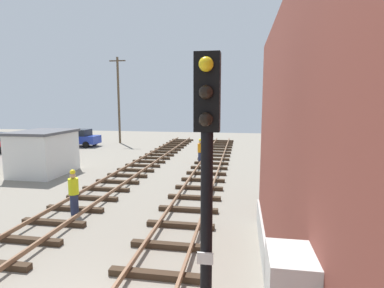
{
  "coord_description": "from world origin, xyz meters",
  "views": [
    {
      "loc": [
        3.29,
        -4.59,
        4.55
      ],
      "look_at": [
        0.46,
        12.55,
        2.11
      ],
      "focal_mm": 28.17,
      "sensor_mm": 36.0,
      "label": 1
    }
  ],
  "objects_px": {
    "parked_car_blue": "(78,138)",
    "track_worker_foreground": "(200,151)",
    "signal_mast": "(207,189)",
    "control_hut": "(44,152)",
    "utility_pole_far": "(119,99)",
    "parked_car_black": "(25,142)",
    "track_worker_distant": "(74,192)"
  },
  "relations": [
    {
      "from": "control_hut",
      "to": "track_worker_distant",
      "type": "distance_m",
      "value": 8.35
    },
    {
      "from": "parked_car_blue",
      "to": "utility_pole_far",
      "type": "relative_size",
      "value": 0.45
    },
    {
      "from": "parked_car_blue",
      "to": "parked_car_black",
      "type": "xyz_separation_m",
      "value": [
        -2.99,
        -3.94,
        0.0
      ]
    },
    {
      "from": "control_hut",
      "to": "parked_car_black",
      "type": "relative_size",
      "value": 0.9
    },
    {
      "from": "parked_car_black",
      "to": "track_worker_foreground",
      "type": "relative_size",
      "value": 2.25
    },
    {
      "from": "parked_car_blue",
      "to": "utility_pole_far",
      "type": "bearing_deg",
      "value": 44.12
    },
    {
      "from": "control_hut",
      "to": "parked_car_black",
      "type": "bearing_deg",
      "value": 133.87
    },
    {
      "from": "signal_mast",
      "to": "parked_car_black",
      "type": "distance_m",
      "value": 27.89
    },
    {
      "from": "parked_car_blue",
      "to": "track_worker_foreground",
      "type": "xyz_separation_m",
      "value": [
        13.58,
        -6.65,
        0.03
      ]
    },
    {
      "from": "control_hut",
      "to": "parked_car_blue",
      "type": "distance_m",
      "value": 12.24
    },
    {
      "from": "signal_mast",
      "to": "control_hut",
      "type": "bearing_deg",
      "value": 132.94
    },
    {
      "from": "track_worker_distant",
      "to": "utility_pole_far",
      "type": "bearing_deg",
      "value": 107.97
    },
    {
      "from": "track_worker_distant",
      "to": "parked_car_black",
      "type": "bearing_deg",
      "value": 133.4
    },
    {
      "from": "parked_car_blue",
      "to": "parked_car_black",
      "type": "bearing_deg",
      "value": -127.17
    },
    {
      "from": "parked_car_black",
      "to": "signal_mast",
      "type": "bearing_deg",
      "value": -46.71
    },
    {
      "from": "control_hut",
      "to": "track_worker_foreground",
      "type": "distance_m",
      "value": 10.51
    },
    {
      "from": "parked_car_black",
      "to": "track_worker_distant",
      "type": "bearing_deg",
      "value": -46.6
    },
    {
      "from": "signal_mast",
      "to": "track_worker_distant",
      "type": "xyz_separation_m",
      "value": [
        -6.15,
        6.59,
        -2.36
      ]
    },
    {
      "from": "utility_pole_far",
      "to": "signal_mast",
      "type": "bearing_deg",
      "value": -64.75
    },
    {
      "from": "utility_pole_far",
      "to": "track_worker_distant",
      "type": "relative_size",
      "value": 4.99
    },
    {
      "from": "parked_car_blue",
      "to": "utility_pole_far",
      "type": "height_order",
      "value": "utility_pole_far"
    },
    {
      "from": "control_hut",
      "to": "utility_pole_far",
      "type": "relative_size",
      "value": 0.41
    },
    {
      "from": "utility_pole_far",
      "to": "parked_car_black",
      "type": "bearing_deg",
      "value": -131.31
    },
    {
      "from": "signal_mast",
      "to": "control_hut",
      "type": "height_order",
      "value": "signal_mast"
    },
    {
      "from": "parked_car_blue",
      "to": "parked_car_black",
      "type": "distance_m",
      "value": 4.94
    },
    {
      "from": "control_hut",
      "to": "utility_pole_far",
      "type": "distance_m",
      "value": 15.02
    },
    {
      "from": "signal_mast",
      "to": "parked_car_black",
      "type": "bearing_deg",
      "value": 133.29
    },
    {
      "from": "parked_car_black",
      "to": "utility_pole_far",
      "type": "bearing_deg",
      "value": 48.69
    },
    {
      "from": "parked_car_black",
      "to": "utility_pole_far",
      "type": "relative_size",
      "value": 0.45
    },
    {
      "from": "control_hut",
      "to": "parked_car_blue",
      "type": "bearing_deg",
      "value": 110.34
    },
    {
      "from": "track_worker_foreground",
      "to": "track_worker_distant",
      "type": "distance_m",
      "value": 11.52
    },
    {
      "from": "track_worker_foreground",
      "to": "control_hut",
      "type": "bearing_deg",
      "value": -152.72
    }
  ]
}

